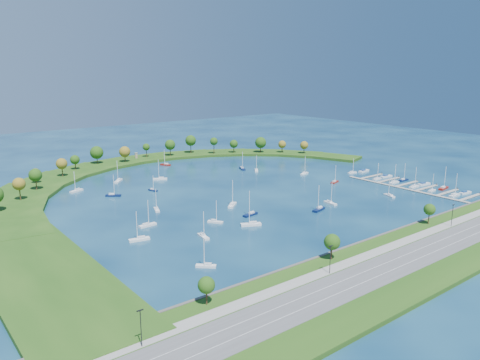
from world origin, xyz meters
TOP-DOWN VIEW (x-y plane):
  - ground at (0.00, 0.00)m, footprint 700.00×700.00m
  - south_shoreline at (0.03, -122.88)m, footprint 420.00×43.10m
  - breakwater at (-46.33, 48.72)m, footprint 286.74×247.64m
  - breakwater_trees at (-10.04, 88.03)m, footprint 242.46×94.74m
  - harbor_tower at (-8.24, 119.01)m, footprint 2.60×2.60m
  - dock_system at (85.30, -61.00)m, footprint 24.28×82.00m
  - moored_boat_0 at (-78.14, -81.62)m, footprint 6.79×6.52m
  - moored_boat_1 at (-58.89, -8.41)m, footprint 4.57×7.83m
  - moored_boat_2 at (-77.85, 53.52)m, footprint 8.69×5.62m
  - moored_boat_3 at (-73.96, -27.85)m, footprint 8.49×2.93m
  - moored_boat_4 at (-84.98, -42.22)m, footprint 8.94×4.05m
  - moored_boat_5 at (56.51, -64.89)m, footprint 4.18×7.96m
  - moored_boat_6 at (-41.95, 27.83)m, footprint 3.30×6.64m
  - moored_boat_7 at (-24.82, 50.34)m, footprint 9.08×6.69m
  - moored_boat_8 at (59.92, 4.46)m, footprint 8.63×5.08m
  - moored_boat_9 at (40.94, 32.42)m, footprint 6.41×7.38m
  - moored_boat_10 at (19.06, -54.49)m, footprint 3.03×8.27m
  - moored_boat_11 at (36.81, 43.19)m, footprint 5.67×8.99m
  - moored_boat_12 at (-36.21, -56.02)m, footprint 9.54×6.61m
  - moored_boat_13 at (57.44, -24.36)m, footprint 7.85×4.12m
  - moored_boat_14 at (-46.84, -42.67)m, footprint 5.88×7.19m
  - moored_boat_15 at (-65.18, 30.79)m, footprint 8.16×7.01m
  - moored_boat_16 at (-26.92, -44.09)m, footprint 8.80×3.78m
  - moored_boat_17 at (-62.10, -55.64)m, footprint 3.52×8.27m
  - moored_boat_18 at (-24.26, -25.94)m, footprint 8.82×7.96m
  - moored_boat_19 at (-48.33, 61.66)m, footprint 8.21×8.67m
  - moored_boat_20 at (5.53, -58.92)m, footprint 9.41×4.81m
  - moored_boat_21 at (0.77, 89.28)m, footprint 5.68×8.38m
  - docked_boat_0 at (85.51, -87.13)m, footprint 8.99×2.81m
  - docked_boat_1 at (95.98, -87.92)m, footprint 8.81×3.47m
  - docked_boat_2 at (85.54, -73.51)m, footprint 7.31×2.87m
  - docked_boat_3 at (96.00, -74.88)m, footprint 9.50×3.81m
  - docked_boat_4 at (85.51, -62.11)m, footprint 8.79×2.99m
  - docked_boat_5 at (95.96, -62.08)m, footprint 9.73×3.75m
  - docked_boat_6 at (85.52, -48.10)m, footprint 8.46×2.76m
  - docked_boat_7 at (96.03, -47.92)m, footprint 7.79×2.50m
  - docked_boat_8 at (85.54, -35.41)m, footprint 7.35×2.17m
  - docked_boat_9 at (95.97, -34.93)m, footprint 9.49×3.76m
  - docked_boat_10 at (87.94, -13.55)m, footprint 7.27×2.72m
  - docked_boat_11 at (97.86, -15.54)m, footprint 10.16×3.99m

SIDE VIEW (x-z plane):
  - ground at x=0.00m, z-range 0.00..0.00m
  - dock_system at x=85.30m, z-range -0.45..1.15m
  - docked_boat_1 at x=95.98m, z-range -0.23..1.52m
  - docked_boat_9 at x=95.97m, z-range -0.25..1.63m
  - docked_boat_5 at x=95.96m, z-range -0.26..1.68m
  - docked_boat_11 at x=97.86m, z-range -0.27..1.75m
  - moored_boat_6 at x=-41.95m, z-range -3.86..5.54m
  - docked_boat_10 at x=87.94m, z-range -4.35..6.08m
  - docked_boat_2 at x=85.54m, z-range -4.37..6.10m
  - docked_boat_8 at x=85.54m, z-range -4.51..6.25m
  - moored_boat_14 at x=-46.84m, z-range -4.52..6.26m
  - moored_boat_0 at x=-78.14m, z-range -4.53..6.28m
  - moored_boat_1 at x=-58.89m, z-range -4.67..6.44m
  - moored_boat_13 at x=57.44m, z-range -4.68..6.44m
  - moored_boat_5 at x=56.51m, z-range -4.75..6.52m
  - moored_boat_9 at x=40.94m, z-range -4.75..6.53m
  - docked_boat_7 at x=96.03m, z-range -4.77..6.55m
  - moored_boat_17 at x=-62.10m, z-range -4.99..6.79m
  - moored_boat_10 at x=19.06m, z-range -5.05..6.85m
  - moored_boat_21 at x=0.77m, z-range -5.12..6.94m
  - moored_boat_8 at x=59.92m, z-range -5.21..7.04m
  - moored_boat_3 at x=-73.96m, z-range -5.22..7.05m
  - docked_boat_6 at x=85.52m, z-range -5.22..7.05m
  - moored_boat_2 at x=-77.85m, z-range -5.30..7.13m
  - moored_boat_15 at x=-65.18m, z-range -5.30..7.14m
  - moored_boat_16 at x=-26.92m, z-range -5.34..7.19m
  - moored_boat_4 at x=-84.98m, z-range -5.42..7.27m
  - docked_boat_4 at x=85.51m, z-range -5.43..7.28m
  - moored_boat_11 at x=36.81m, z-range -5.48..7.35m
  - docked_boat_0 at x=85.51m, z-range -5.61..7.49m
  - moored_boat_7 at x=-24.82m, z-range -5.68..7.57m
  - moored_boat_20 at x=5.53m, z-range -5.71..7.61m
  - docked_boat_3 at x=96.00m, z-range -5.83..7.74m
  - moored_boat_18 at x=-24.26m, z-range -5.88..7.80m
  - moored_boat_19 at x=-48.33m, z-range -5.90..7.82m
  - moored_boat_12 at x=-36.21m, z-range -5.93..7.85m
  - breakwater at x=-46.33m, z-range -0.01..1.99m
  - south_shoreline at x=0.03m, z-range -4.80..6.80m
  - harbor_tower at x=-8.24m, z-range 2.05..6.42m
  - breakwater_trees at x=-10.04m, z-range 2.91..17.69m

